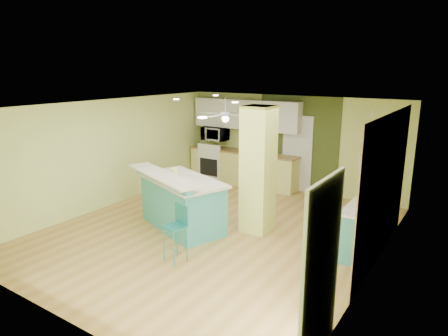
{
  "coord_description": "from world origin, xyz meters",
  "views": [
    {
      "loc": [
        4.25,
        -6.15,
        3.18
      ],
      "look_at": [
        -0.08,
        0.4,
        1.21
      ],
      "focal_mm": 32.0,
      "sensor_mm": 36.0,
      "label": 1
    }
  ],
  "objects": [
    {
      "name": "wood_panel",
      "position": [
        2.99,
        0.6,
        1.25
      ],
      "size": [
        0.02,
        3.4,
        2.5
      ],
      "primitive_type": "cube",
      "color": "#987857",
      "rests_on": "floor"
    },
    {
      "name": "kitchen_run",
      "position": [
        -1.3,
        3.2,
        0.47
      ],
      "size": [
        3.25,
        0.63,
        0.94
      ],
      "color": "#D9D471",
      "rests_on": "floor"
    },
    {
      "name": "bar_stool",
      "position": [
        0.18,
        -1.39,
        0.66
      ],
      "size": [
        0.39,
        0.39,
        0.99
      ],
      "rotation": [
        0.0,
        0.0,
        -0.22
      ],
      "color": "teal",
      "rests_on": "floor"
    },
    {
      "name": "interior_door",
      "position": [
        0.2,
        3.46,
        1.0
      ],
      "size": [
        0.82,
        0.05,
        2.0
      ],
      "primitive_type": "cube",
      "color": "silver",
      "rests_on": "floor"
    },
    {
      "name": "floor",
      "position": [
        0.0,
        0.0,
        -0.01
      ],
      "size": [
        6.0,
        7.0,
        0.01
      ],
      "primitive_type": "cube",
      "color": "#A47939",
      "rests_on": "ground"
    },
    {
      "name": "wall_front",
      "position": [
        0.0,
        -3.5,
        1.25
      ],
      "size": [
        6.0,
        0.01,
        2.5
      ],
      "primitive_type": "cube",
      "color": "#C3D170",
      "rests_on": "floor"
    },
    {
      "name": "pendant_lamp",
      "position": [
        2.65,
        0.75,
        1.88
      ],
      "size": [
        0.14,
        0.14,
        0.69
      ],
      "color": "white",
      "rests_on": "ceiling"
    },
    {
      "name": "ceiling_fan",
      "position": [
        -1.1,
        2.0,
        2.08
      ],
      "size": [
        1.41,
        1.41,
        0.61
      ],
      "color": "silver",
      "rests_on": "ceiling"
    },
    {
      "name": "column",
      "position": [
        0.65,
        0.5,
        1.25
      ],
      "size": [
        0.55,
        0.55,
        2.5
      ],
      "primitive_type": "cube",
      "color": "#CFDC66",
      "rests_on": "floor"
    },
    {
      "name": "stove",
      "position": [
        -2.25,
        3.19,
        0.46
      ],
      "size": [
        0.76,
        0.66,
        1.08
      ],
      "color": "white",
      "rests_on": "floor"
    },
    {
      "name": "upper_cabinets",
      "position": [
        -1.3,
        3.32,
        1.95
      ],
      "size": [
        3.2,
        0.34,
        0.8
      ],
      "primitive_type": "cube",
      "color": "silver",
      "rests_on": "wall_back"
    },
    {
      "name": "fruit_bowl",
      "position": [
        -1.19,
        3.12,
        0.98
      ],
      "size": [
        0.38,
        0.38,
        0.07
      ],
      "primitive_type": "imported",
      "rotation": [
        0.0,
        0.0,
        -0.39
      ],
      "color": "#392417",
      "rests_on": "kitchen_run"
    },
    {
      "name": "peninsula",
      "position": [
        -0.69,
        -0.24,
        0.55
      ],
      "size": [
        2.38,
        1.85,
        1.19
      ],
      "rotation": [
        0.0,
        0.0,
        -0.36
      ],
      "color": "teal",
      "rests_on": "floor"
    },
    {
      "name": "ceiling",
      "position": [
        0.0,
        0.0,
        2.5
      ],
      "size": [
        6.0,
        7.0,
        0.01
      ],
      "primitive_type": "cube",
      "color": "white",
      "rests_on": "wall_back"
    },
    {
      "name": "wall_left",
      "position": [
        -3.0,
        0.0,
        1.25
      ],
      "size": [
        0.01,
        7.0,
        2.5
      ],
      "primitive_type": "cube",
      "color": "#C3D170",
      "rests_on": "floor"
    },
    {
      "name": "side_counter",
      "position": [
        2.7,
        0.63,
        0.44
      ],
      "size": [
        0.58,
        1.37,
        0.88
      ],
      "color": "teal",
      "rests_on": "floor"
    },
    {
      "name": "wall_right",
      "position": [
        3.0,
        0.0,
        1.25
      ],
      "size": [
        0.01,
        7.0,
        2.5
      ],
      "primitive_type": "cube",
      "color": "#C3D170",
      "rests_on": "floor"
    },
    {
      "name": "microwave",
      "position": [
        -2.25,
        3.2,
        1.35
      ],
      "size": [
        0.7,
        0.48,
        0.39
      ],
      "primitive_type": "imported",
      "color": "white",
      "rests_on": "wall_back"
    },
    {
      "name": "olive_accent",
      "position": [
        0.2,
        3.49,
        1.25
      ],
      "size": [
        2.2,
        0.02,
        2.5
      ],
      "primitive_type": "cube",
      "color": "#3B481C",
      "rests_on": "floor"
    },
    {
      "name": "canister",
      "position": [
        -0.91,
        -0.17,
        1.12
      ],
      "size": [
        0.16,
        0.16,
        0.17
      ],
      "primitive_type": "cylinder",
      "color": "yellow",
      "rests_on": "peninsula"
    },
    {
      "name": "wall_back",
      "position": [
        0.0,
        3.5,
        1.25
      ],
      "size": [
        6.0,
        0.01,
        2.5
      ],
      "primitive_type": "cube",
      "color": "#C3D170",
      "rests_on": "floor"
    },
    {
      "name": "french_door",
      "position": [
        2.97,
        -2.3,
        1.05
      ],
      "size": [
        0.04,
        1.08,
        2.1
      ],
      "primitive_type": "cube",
      "color": "silver",
      "rests_on": "floor"
    },
    {
      "name": "wall_decor",
      "position": [
        2.96,
        0.8,
        1.55
      ],
      "size": [
        0.03,
        0.9,
        0.7
      ],
      "primitive_type": "cube",
      "color": "brown",
      "rests_on": "wood_panel"
    }
  ]
}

